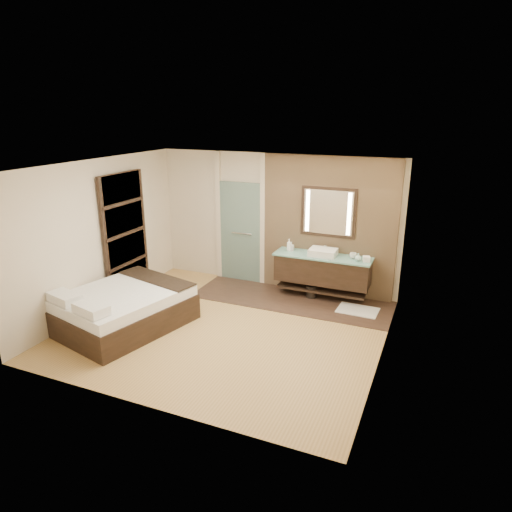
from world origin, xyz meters
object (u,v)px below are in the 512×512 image
at_px(bed, 123,309).
at_px(waste_bin, 311,291).
at_px(vanity, 322,270).
at_px(mirror_unit, 328,212).

bearing_deg(bed, waste_bin, 57.21).
xyz_separation_m(vanity, mirror_unit, (0.00, 0.24, 1.07)).
xyz_separation_m(vanity, waste_bin, (-0.18, -0.07, -0.45)).
bearing_deg(vanity, waste_bin, -159.27).
relative_size(vanity, waste_bin, 7.30).
xyz_separation_m(mirror_unit, waste_bin, (-0.18, -0.31, -1.52)).
height_order(mirror_unit, waste_bin, mirror_unit).
bearing_deg(waste_bin, mirror_unit, 59.61).
height_order(vanity, mirror_unit, mirror_unit).
height_order(vanity, waste_bin, vanity).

